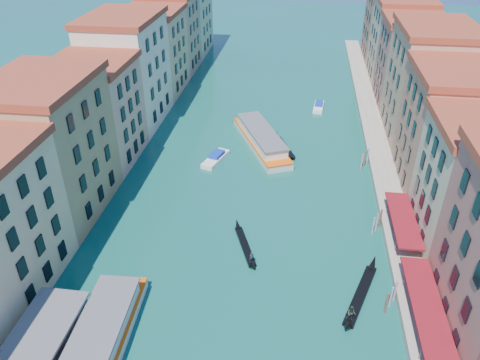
% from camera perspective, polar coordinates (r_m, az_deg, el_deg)
% --- Properties ---
extents(left_bank_palazzos, '(12.80, 128.40, 21.00)m').
position_cam_1_polar(left_bank_palazzos, '(90.13, -14.83, 11.05)').
color(left_bank_palazzos, beige).
rests_on(left_bank_palazzos, ground).
extents(right_bank_palazzos, '(12.80, 128.40, 21.00)m').
position_cam_1_polar(right_bank_palazzos, '(86.96, 22.52, 8.95)').
color(right_bank_palazzos, '#963F38').
rests_on(right_bank_palazzos, ground).
extents(quay, '(4.00, 140.00, 1.00)m').
position_cam_1_polar(quay, '(88.92, 16.35, 4.01)').
color(quay, gray).
rests_on(quay, ground).
extents(restaurant_awnings, '(3.20, 44.55, 3.12)m').
position_cam_1_polar(restaurant_awnings, '(53.88, 21.97, -14.53)').
color(restaurant_awnings, maroon).
rests_on(restaurant_awnings, ground).
extents(mooring_poles_right, '(1.44, 54.24, 3.20)m').
position_cam_1_polar(mooring_poles_right, '(58.35, 17.54, -11.59)').
color(mooring_poles_right, brown).
rests_on(mooring_poles_right, ground).
extents(vaporetto_near, '(5.80, 21.45, 3.16)m').
position_cam_1_polar(vaporetto_near, '(50.97, -17.23, -19.31)').
color(vaporetto_near, white).
rests_on(vaporetto_near, ground).
extents(vaporetto_far, '(12.69, 20.65, 3.06)m').
position_cam_1_polar(vaporetto_far, '(86.17, 2.61, 5.08)').
color(vaporetto_far, silver).
rests_on(vaporetto_far, ground).
extents(gondola_fore, '(4.51, 10.11, 2.10)m').
position_cam_1_polar(gondola_fore, '(61.98, 0.62, -7.97)').
color(gondola_fore, black).
rests_on(gondola_fore, ground).
extents(gondola_right, '(5.51, 12.93, 2.67)m').
position_cam_1_polar(gondola_right, '(56.89, 14.43, -13.43)').
color(gondola_right, black).
rests_on(gondola_right, ground).
extents(gondola_far, '(4.83, 10.42, 1.55)m').
position_cam_1_polar(gondola_far, '(85.94, 5.47, 4.10)').
color(gondola_far, black).
rests_on(gondola_far, ground).
extents(motorboat_mid, '(4.13, 7.21, 1.42)m').
position_cam_1_polar(motorboat_mid, '(81.34, -2.96, 2.70)').
color(motorboat_mid, white).
rests_on(motorboat_mid, ground).
extents(motorboat_far, '(2.50, 6.34, 1.28)m').
position_cam_1_polar(motorboat_far, '(103.56, 9.57, 8.86)').
color(motorboat_far, white).
rests_on(motorboat_far, ground).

